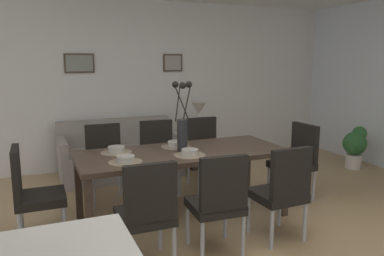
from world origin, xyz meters
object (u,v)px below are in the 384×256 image
(bowl_near_left, at_px, (125,158))
(framed_picture_center, at_px, (173,63))
(bowl_far_right, at_px, (176,143))
(bowl_near_right, at_px, (116,149))
(dining_table, at_px, (182,157))
(sofa, at_px, (120,156))
(dining_chair_head_west, at_px, (31,190))
(centerpiece_vase, at_px, (182,125))
(side_table, at_px, (199,151))
(potted_plant, at_px, (355,145))
(dining_chair_far_right, at_px, (159,153))
(dining_chair_mid_left, at_px, (282,189))
(dining_chair_mid_right, at_px, (205,149))
(dining_chair_near_right, at_px, (105,159))
(dining_chair_far_left, at_px, (218,199))
(table_lamp, at_px, (199,111))
(dining_chair_head_east, at_px, (297,158))
(framed_picture_left, at_px, (79,63))
(dining_chair_near_left, at_px, (147,209))
(bowl_far_left, at_px, (190,152))

(bowl_near_left, relative_size, framed_picture_center, 0.52)
(bowl_near_left, xyz_separation_m, bowl_far_right, (0.66, 0.41, 0.00))
(bowl_near_right, height_order, framed_picture_center, framed_picture_center)
(dining_table, bearing_deg, sofa, 99.17)
(dining_table, xyz_separation_m, dining_chair_head_west, (-1.50, 0.01, -0.16))
(centerpiece_vase, bearing_deg, dining_table, -124.65)
(side_table, distance_m, potted_plant, 2.45)
(dining_chair_far_right, height_order, sofa, dining_chair_far_right)
(dining_chair_mid_left, distance_m, bowl_far_right, 1.29)
(dining_table, bearing_deg, bowl_near_right, 162.71)
(dining_chair_mid_right, relative_size, bowl_near_left, 5.41)
(dining_chair_near_right, relative_size, side_table, 1.77)
(dining_chair_mid_left, xyz_separation_m, side_table, (0.29, 2.58, -0.25))
(dining_chair_far_left, bearing_deg, dining_chair_head_west, 149.45)
(side_table, bearing_deg, centerpiece_vase, -119.04)
(framed_picture_center, bearing_deg, side_table, -68.57)
(dining_chair_near_right, distance_m, table_lamp, 1.87)
(dining_chair_mid_right, distance_m, dining_chair_head_east, 1.21)
(dining_chair_far_left, bearing_deg, dining_chair_head_east, 29.96)
(dining_chair_far_left, height_order, dining_chair_mid_left, same)
(dining_chair_mid_right, xyz_separation_m, potted_plant, (2.52, -0.17, -0.14))
(dining_chair_mid_left, xyz_separation_m, bowl_near_right, (-1.32, 1.07, 0.27))
(bowl_near_left, xyz_separation_m, table_lamp, (1.61, 1.92, 0.11))
(table_lamp, bearing_deg, dining_chair_far_left, -110.45)
(bowl_near_left, bearing_deg, bowl_near_right, 90.00)
(side_table, relative_size, framed_picture_left, 1.20)
(dining_chair_head_east, relative_size, framed_picture_center, 2.84)
(dining_chair_far_left, xyz_separation_m, dining_chair_head_east, (1.52, 0.88, 0.00))
(dining_chair_far_right, relative_size, side_table, 1.77)
(dining_chair_far_left, relative_size, dining_chair_mid_left, 1.00)
(dining_chair_near_right, relative_size, bowl_near_right, 5.41)
(bowl_near_left, distance_m, bowl_near_right, 0.41)
(dining_chair_near_left, xyz_separation_m, dining_chair_far_left, (0.63, -0.02, 0.00))
(sofa, bearing_deg, dining_chair_far_left, -84.01)
(bowl_far_left, height_order, framed_picture_left, framed_picture_left)
(bowl_far_left, height_order, framed_picture_center, framed_picture_center)
(table_lamp, height_order, potted_plant, table_lamp)
(dining_chair_mid_left, bearing_deg, side_table, 83.54)
(dining_chair_far_left, xyz_separation_m, bowl_far_left, (0.01, 0.66, 0.27))
(dining_chair_near_right, bearing_deg, bowl_near_left, -89.83)
(dining_chair_mid_right, xyz_separation_m, bowl_far_left, (-0.66, -1.07, 0.27))
(dining_chair_far_right, height_order, table_lamp, table_lamp)
(dining_chair_head_west, height_order, framed_picture_left, framed_picture_left)
(dining_chair_near_left, height_order, bowl_far_left, dining_chair_near_left)
(dining_chair_far_right, height_order, framed_picture_left, framed_picture_left)
(framed_picture_center, bearing_deg, bowl_far_left, -106.55)
(dining_table, height_order, sofa, sofa)
(dining_chair_far_left, bearing_deg, table_lamp, 69.55)
(bowl_far_left, bearing_deg, potted_plant, 15.85)
(bowl_near_left, bearing_deg, bowl_far_left, 0.00)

